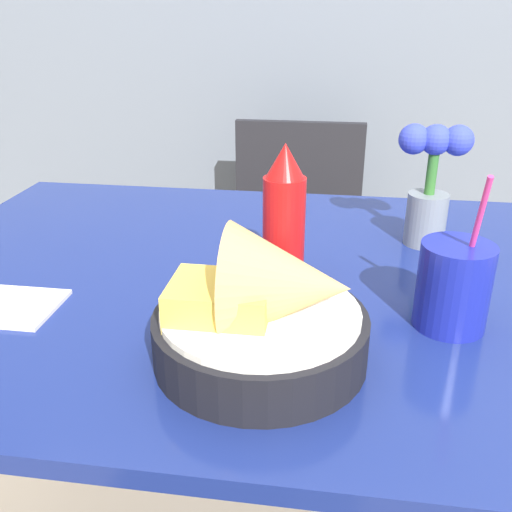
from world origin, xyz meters
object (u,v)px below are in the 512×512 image
Objects in this scene: ketchup_bottle at (284,219)px; drink_cup at (453,288)px; chair_far_window at (295,234)px; food_basket at (268,315)px; flower_vase at (430,183)px.

ketchup_bottle is 0.25m from drink_cup.
ketchup_bottle is at bearing 157.79° from drink_cup.
food_basket is at bearing -87.31° from chair_far_window.
drink_cup is at bearing -74.54° from chair_far_window.
chair_far_window is 0.97m from ketchup_bottle.
flower_vase reaches higher than chair_far_window.
drink_cup is (0.27, -0.99, 0.33)m from chair_far_window.
ketchup_bottle and drink_cup have the same top height.
food_basket is at bearing -89.16° from ketchup_bottle.
food_basket is 1.18× the size of drink_cup.
food_basket is (0.05, -1.10, 0.34)m from chair_far_window.
drink_cup is (0.22, 0.11, -0.01)m from food_basket.
ketchup_bottle reaches higher than flower_vase.
flower_vase is (0.27, -0.71, 0.39)m from chair_far_window.
food_basket is 1.20× the size of flower_vase.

